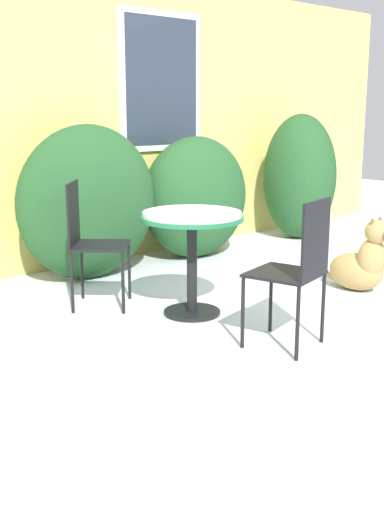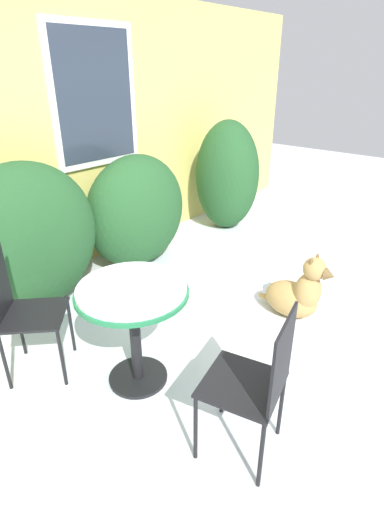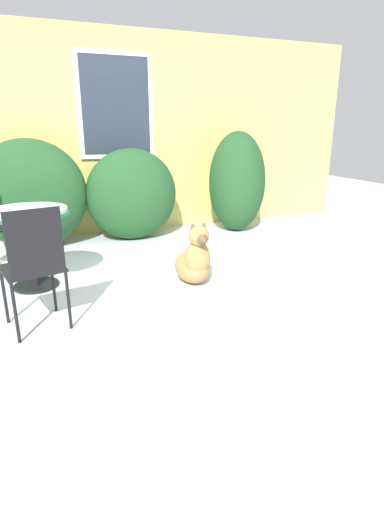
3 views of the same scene
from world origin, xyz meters
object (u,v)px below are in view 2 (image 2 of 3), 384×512
(patio_table, at_px, (133,305))
(patio_chair_near_table, at_px, (21,308))
(patio_chair_far_side, at_px, (256,380))
(dog, at_px, (297,294))

(patio_table, height_order, patio_chair_near_table, patio_chair_near_table)
(patio_chair_near_table, distance_m, patio_chair_far_side, 1.66)
(patio_table, relative_size, patio_chair_near_table, 0.80)
(patio_table, bearing_deg, dog, -18.30)
(patio_chair_far_side, bearing_deg, patio_table, -102.17)
(patio_table, xyz_separation_m, patio_chair_far_side, (0.02, -0.94, -0.09))
(patio_chair_near_table, height_order, dog, patio_chair_near_table)
(patio_table, distance_m, patio_chair_far_side, 0.94)
(patio_chair_far_side, height_order, dog, patio_chair_far_side)
(patio_chair_far_side, relative_size, dog, 1.38)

